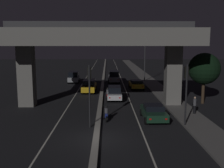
{
  "coord_description": "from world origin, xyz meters",
  "views": [
    {
      "loc": [
        0.82,
        -17.88,
        6.74
      ],
      "look_at": [
        1.44,
        18.28,
        1.21
      ],
      "focal_mm": 42.0,
      "sensor_mm": 36.0,
      "label": 1
    }
  ],
  "objects_px": {
    "car_taxi_yellow_lead_oncoming": "(89,86)",
    "motorcycle_red_filtering_mid": "(108,94)",
    "street_lamp": "(143,56)",
    "car_dark_green_lead": "(154,112)",
    "car_silver_fourth": "(114,76)",
    "traffic_light_left_of_median": "(90,85)",
    "car_white_second": "(114,93)",
    "motorcycle_blue_filtering_near": "(106,114)",
    "traffic_light_right_of_median": "(186,85)",
    "car_taxi_yellow_third": "(136,84)",
    "car_silver_second_oncoming": "(74,77)",
    "pedestrian_on_sidewalk": "(195,105)"
  },
  "relations": [
    {
      "from": "car_dark_green_lead",
      "to": "car_silver_fourth",
      "type": "bearing_deg",
      "value": 6.59
    },
    {
      "from": "car_taxi_yellow_third",
      "to": "motorcycle_red_filtering_mid",
      "type": "height_order",
      "value": "motorcycle_red_filtering_mid"
    },
    {
      "from": "car_silver_second_oncoming",
      "to": "traffic_light_right_of_median",
      "type": "bearing_deg",
      "value": 24.15
    },
    {
      "from": "traffic_light_left_of_median",
      "to": "car_silver_second_oncoming",
      "type": "distance_m",
      "value": 25.76
    },
    {
      "from": "traffic_light_left_of_median",
      "to": "traffic_light_right_of_median",
      "type": "relative_size",
      "value": 0.99
    },
    {
      "from": "motorcycle_red_filtering_mid",
      "to": "pedestrian_on_sidewalk",
      "type": "distance_m",
      "value": 11.15
    },
    {
      "from": "street_lamp",
      "to": "car_dark_green_lead",
      "type": "bearing_deg",
      "value": -95.11
    },
    {
      "from": "car_silver_fourth",
      "to": "pedestrian_on_sidewalk",
      "type": "xyz_separation_m",
      "value": [
        7.18,
        -22.05,
        -0.07
      ]
    },
    {
      "from": "car_taxi_yellow_third",
      "to": "car_silver_fourth",
      "type": "xyz_separation_m",
      "value": [
        -3.24,
        7.07,
        0.34
      ]
    },
    {
      "from": "street_lamp",
      "to": "car_dark_green_lead",
      "type": "xyz_separation_m",
      "value": [
        -2.18,
        -24.34,
        -3.84
      ]
    },
    {
      "from": "car_taxi_yellow_lead_oncoming",
      "to": "motorcycle_red_filtering_mid",
      "type": "bearing_deg",
      "value": 29.09
    },
    {
      "from": "car_dark_green_lead",
      "to": "car_white_second",
      "type": "distance_m",
      "value": 9.29
    },
    {
      "from": "street_lamp",
      "to": "pedestrian_on_sidewalk",
      "type": "distance_m",
      "value": 23.24
    },
    {
      "from": "traffic_light_right_of_median",
      "to": "car_taxi_yellow_third",
      "type": "bearing_deg",
      "value": 96.18
    },
    {
      "from": "traffic_light_right_of_median",
      "to": "car_dark_green_lead",
      "type": "xyz_separation_m",
      "value": [
        -2.23,
        1.96,
        -2.79
      ]
    },
    {
      "from": "street_lamp",
      "to": "car_silver_fourth",
      "type": "height_order",
      "value": "street_lamp"
    },
    {
      "from": "car_white_second",
      "to": "car_silver_fourth",
      "type": "xyz_separation_m",
      "value": [
        0.28,
        14.82,
        0.21
      ]
    },
    {
      "from": "street_lamp",
      "to": "car_taxi_yellow_lead_oncoming",
      "type": "xyz_separation_m",
      "value": [
        -8.89,
        -10.53,
        -3.65
      ]
    },
    {
      "from": "pedestrian_on_sidewalk",
      "to": "car_taxi_yellow_lead_oncoming",
      "type": "bearing_deg",
      "value": 131.41
    },
    {
      "from": "car_dark_green_lead",
      "to": "motorcycle_red_filtering_mid",
      "type": "relative_size",
      "value": 2.23
    },
    {
      "from": "traffic_light_right_of_median",
      "to": "traffic_light_left_of_median",
      "type": "bearing_deg",
      "value": 180.0
    },
    {
      "from": "traffic_light_left_of_median",
      "to": "street_lamp",
      "type": "distance_m",
      "value": 27.44
    },
    {
      "from": "motorcycle_red_filtering_mid",
      "to": "car_silver_second_oncoming",
      "type": "bearing_deg",
      "value": 18.79
    },
    {
      "from": "car_taxi_yellow_third",
      "to": "car_silver_fourth",
      "type": "height_order",
      "value": "car_silver_fourth"
    },
    {
      "from": "car_dark_green_lead",
      "to": "car_white_second",
      "type": "bearing_deg",
      "value": 19.97
    },
    {
      "from": "traffic_light_left_of_median",
      "to": "car_dark_green_lead",
      "type": "xyz_separation_m",
      "value": [
        5.57,
        1.96,
        -2.76
      ]
    },
    {
      "from": "car_silver_second_oncoming",
      "to": "car_taxi_yellow_third",
      "type": "bearing_deg",
      "value": 54.63
    },
    {
      "from": "car_silver_fourth",
      "to": "car_taxi_yellow_lead_oncoming",
      "type": "height_order",
      "value": "car_silver_fourth"
    },
    {
      "from": "traffic_light_left_of_median",
      "to": "motorcycle_red_filtering_mid",
      "type": "height_order",
      "value": "traffic_light_left_of_median"
    },
    {
      "from": "traffic_light_right_of_median",
      "to": "car_silver_fourth",
      "type": "relative_size",
      "value": 1.09
    },
    {
      "from": "car_silver_fourth",
      "to": "motorcycle_red_filtering_mid",
      "type": "relative_size",
      "value": 2.5
    },
    {
      "from": "traffic_light_left_of_median",
      "to": "car_white_second",
      "type": "height_order",
      "value": "traffic_light_left_of_median"
    },
    {
      "from": "pedestrian_on_sidewalk",
      "to": "traffic_light_left_of_median",
      "type": "bearing_deg",
      "value": -160.65
    },
    {
      "from": "car_white_second",
      "to": "motorcycle_blue_filtering_near",
      "type": "bearing_deg",
      "value": 174.39
    },
    {
      "from": "street_lamp",
      "to": "car_taxi_yellow_lead_oncoming",
      "type": "distance_m",
      "value": 14.26
    },
    {
      "from": "car_dark_green_lead",
      "to": "car_silver_second_oncoming",
      "type": "bearing_deg",
      "value": 22.72
    },
    {
      "from": "car_dark_green_lead",
      "to": "car_taxi_yellow_third",
      "type": "height_order",
      "value": "car_dark_green_lead"
    },
    {
      "from": "car_white_second",
      "to": "car_taxi_yellow_third",
      "type": "height_order",
      "value": "car_white_second"
    },
    {
      "from": "car_white_second",
      "to": "motorcycle_blue_filtering_near",
      "type": "relative_size",
      "value": 2.26
    },
    {
      "from": "motorcycle_blue_filtering_near",
      "to": "motorcycle_red_filtering_mid",
      "type": "xyz_separation_m",
      "value": [
        0.12,
        8.89,
        0.05
      ]
    },
    {
      "from": "car_white_second",
      "to": "car_taxi_yellow_lead_oncoming",
      "type": "relative_size",
      "value": 0.93
    },
    {
      "from": "car_taxi_yellow_lead_oncoming",
      "to": "motorcycle_red_filtering_mid",
      "type": "distance_m",
      "value": 5.56
    },
    {
      "from": "traffic_light_left_of_median",
      "to": "traffic_light_right_of_median",
      "type": "height_order",
      "value": "traffic_light_right_of_median"
    },
    {
      "from": "car_taxi_yellow_lead_oncoming",
      "to": "motorcycle_blue_filtering_near",
      "type": "xyz_separation_m",
      "value": [
        2.49,
        -13.8,
        -0.34
      ]
    },
    {
      "from": "car_white_second",
      "to": "motorcycle_blue_filtering_near",
      "type": "height_order",
      "value": "car_white_second"
    },
    {
      "from": "car_silver_fourth",
      "to": "pedestrian_on_sidewalk",
      "type": "bearing_deg",
      "value": -163.08
    },
    {
      "from": "traffic_light_left_of_median",
      "to": "car_white_second",
      "type": "xyz_separation_m",
      "value": [
        2.29,
        10.66,
        -2.63
      ]
    },
    {
      "from": "car_silver_second_oncoming",
      "to": "motorcycle_red_filtering_mid",
      "type": "bearing_deg",
      "value": 20.69
    },
    {
      "from": "traffic_light_left_of_median",
      "to": "car_taxi_yellow_lead_oncoming",
      "type": "bearing_deg",
      "value": 94.17
    },
    {
      "from": "car_dark_green_lead",
      "to": "car_taxi_yellow_third",
      "type": "relative_size",
      "value": 1.04
    }
  ]
}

